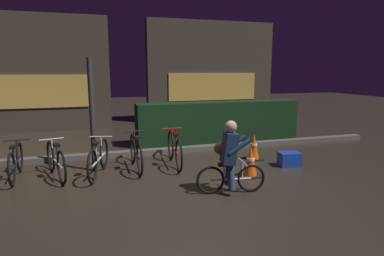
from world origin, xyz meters
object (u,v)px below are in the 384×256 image
traffic_cone_near (251,162)px  cyclist (230,157)px  parked_bike_right_mid (175,149)px  parked_bike_center_right (136,153)px  street_post (92,115)px  parked_bike_center_left (99,159)px  traffic_cone_far (254,147)px  parked_bike_left_mid (56,161)px  parked_bike_leftmost (16,162)px  blue_crate (289,159)px

traffic_cone_near → cyclist: size_ratio=0.49×
parked_bike_right_mid → cyclist: 1.95m
parked_bike_center_right → traffic_cone_near: bearing=-120.2°
street_post → parked_bike_right_mid: (1.69, -0.09, -0.80)m
street_post → traffic_cone_near: (2.91, -1.30, -0.86)m
parked_bike_center_left → street_post: bearing=27.6°
street_post → parked_bike_center_left: size_ratio=1.48×
traffic_cone_far → parked_bike_left_mid: bearing=-179.7°
parked_bike_leftmost → parked_bike_right_mid: (3.13, -0.01, 0.03)m
street_post → parked_bike_center_right: street_post is taller
parked_bike_center_right → traffic_cone_near: parked_bike_center_right is taller
blue_crate → cyclist: cyclist is taller
parked_bike_leftmost → cyclist: 4.09m
street_post → parked_bike_leftmost: size_ratio=1.50×
parked_bike_center_left → parked_bike_center_right: 0.80m
blue_crate → parked_bike_center_left: bearing=172.1°
parked_bike_center_left → blue_crate: 4.02m
traffic_cone_far → traffic_cone_near: bearing=-120.5°
street_post → parked_bike_leftmost: bearing=-177.0°
parked_bike_leftmost → blue_crate: (5.50, -0.83, -0.18)m
street_post → parked_bike_leftmost: (-1.44, -0.07, -0.83)m
parked_bike_leftmost → parked_bike_center_right: bearing=-93.7°
parked_bike_right_mid → traffic_cone_near: (1.22, -1.21, -0.06)m
parked_bike_left_mid → traffic_cone_far: bearing=-106.7°
parked_bike_leftmost → parked_bike_right_mid: bearing=-92.8°
street_post → parked_bike_center_right: size_ratio=1.39×
traffic_cone_near → parked_bike_right_mid: bearing=135.3°
traffic_cone_far → blue_crate: traffic_cone_far is taller
parked_bike_leftmost → parked_bike_center_left: size_ratio=0.99×
parked_bike_left_mid → cyclist: cyclist is taller
parked_bike_right_mid → parked_bike_center_right: bearing=96.5°
parked_bike_center_left → cyclist: 2.66m
traffic_cone_near → street_post: bearing=156.0°
parked_bike_leftmost → parked_bike_center_left: bearing=-102.8°
parked_bike_right_mid → traffic_cone_near: 1.72m
traffic_cone_far → parked_bike_right_mid: bearing=176.4°
parked_bike_center_right → blue_crate: 3.31m
traffic_cone_far → cyclist: bearing=-128.3°
traffic_cone_far → parked_bike_center_left: bearing=-177.6°
traffic_cone_near → blue_crate: size_ratio=1.38×
parked_bike_leftmost → traffic_cone_near: (4.35, -1.23, -0.03)m
cyclist → blue_crate: bearing=38.7°
parked_bike_center_right → parked_bike_center_left: bearing=106.0°
parked_bike_leftmost → parked_bike_left_mid: 0.74m
street_post → traffic_cone_near: street_post is taller
street_post → blue_crate: 4.28m
blue_crate → street_post: bearing=167.5°
parked_bike_center_right → traffic_cone_near: size_ratio=2.75×
street_post → traffic_cone_far: (3.56, -0.21, -0.86)m
parked_bike_center_left → parked_bike_right_mid: (1.61, 0.26, 0.02)m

